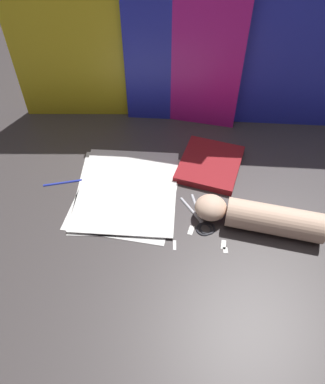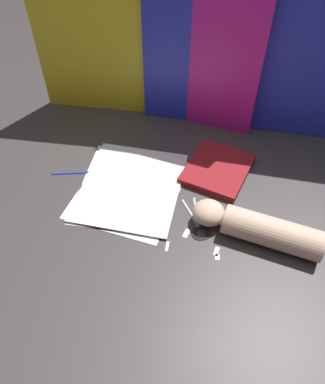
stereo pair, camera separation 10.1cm
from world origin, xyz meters
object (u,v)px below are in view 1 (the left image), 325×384
at_px(book_closed, 210,164).
at_px(scissors, 201,221).
at_px(hand_forearm, 261,217).
at_px(paper_stack, 127,190).

xyz_separation_m(book_closed, scissors, (-0.02, -0.23, -0.01)).
bearing_deg(hand_forearm, paper_stack, 165.52).
xyz_separation_m(book_closed, hand_forearm, (0.14, -0.23, 0.03)).
relative_size(paper_stack, scissors, 2.40).
distance_m(paper_stack, hand_forearm, 0.40).
relative_size(book_closed, scissors, 1.61).
relative_size(book_closed, hand_forearm, 0.71).
bearing_deg(book_closed, hand_forearm, -59.72).
height_order(book_closed, hand_forearm, hand_forearm).
distance_m(book_closed, hand_forearm, 0.27).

